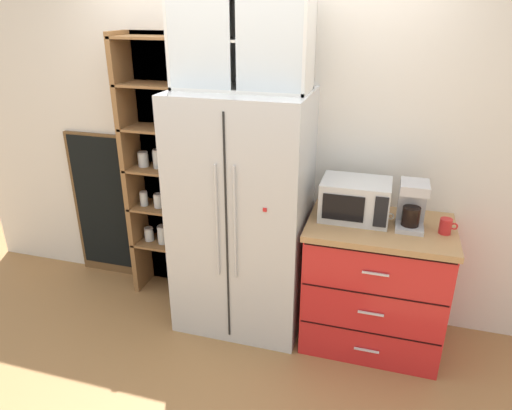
# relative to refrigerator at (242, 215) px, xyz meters

# --- Properties ---
(ground_plane) EXTENTS (10.74, 10.74, 0.00)m
(ground_plane) POSITION_rel_refrigerator_xyz_m (-0.00, -0.03, -0.86)
(ground_plane) COLOR #9E7042
(wall_back_cream) EXTENTS (5.04, 0.10, 2.55)m
(wall_back_cream) POSITION_rel_refrigerator_xyz_m (-0.00, 0.37, 0.42)
(wall_back_cream) COLOR silver
(wall_back_cream) RESTS_ON ground
(refrigerator) EXTENTS (0.90, 0.66, 1.71)m
(refrigerator) POSITION_rel_refrigerator_xyz_m (0.00, 0.00, 0.00)
(refrigerator) COLOR silver
(refrigerator) RESTS_ON ground
(pantry_shelf_column) EXTENTS (0.53, 0.30, 2.05)m
(pantry_shelf_column) POSITION_rel_refrigerator_xyz_m (-0.73, 0.25, 0.17)
(pantry_shelf_column) COLOR brown
(pantry_shelf_column) RESTS_ON ground
(counter_cabinet) EXTENTS (0.93, 0.65, 0.91)m
(counter_cabinet) POSITION_rel_refrigerator_xyz_m (0.94, 0.01, -0.40)
(counter_cabinet) COLOR red
(counter_cabinet) RESTS_ON ground
(microwave) EXTENTS (0.44, 0.33, 0.26)m
(microwave) POSITION_rel_refrigerator_xyz_m (0.76, 0.06, 0.18)
(microwave) COLOR silver
(microwave) RESTS_ON counter_cabinet
(coffee_maker) EXTENTS (0.17, 0.20, 0.31)m
(coffee_maker) POSITION_rel_refrigerator_xyz_m (1.11, 0.02, 0.21)
(coffee_maker) COLOR #B7B7BC
(coffee_maker) RESTS_ON counter_cabinet
(mug_red) EXTENTS (0.11, 0.07, 0.10)m
(mug_red) POSITION_rel_refrigerator_xyz_m (1.32, -0.02, 0.10)
(mug_red) COLOR red
(mug_red) RESTS_ON counter_cabinet
(mug_cream) EXTENTS (0.12, 0.08, 0.09)m
(mug_cream) POSITION_rel_refrigerator_xyz_m (0.94, 0.03, 0.10)
(mug_cream) COLOR silver
(mug_cream) RESTS_ON counter_cabinet
(bottle_clear) EXTENTS (0.06, 0.06, 0.24)m
(bottle_clear) POSITION_rel_refrigerator_xyz_m (0.94, 0.02, 0.15)
(bottle_clear) COLOR silver
(bottle_clear) RESTS_ON counter_cabinet
(bottle_cobalt) EXTENTS (0.07, 0.07, 0.24)m
(bottle_cobalt) POSITION_rel_refrigerator_xyz_m (0.94, 0.05, 0.15)
(bottle_cobalt) COLOR navy
(bottle_cobalt) RESTS_ON counter_cabinet
(upper_cabinet) EXTENTS (0.86, 0.32, 0.60)m
(upper_cabinet) POSITION_rel_refrigerator_xyz_m (-0.00, 0.05, 1.15)
(upper_cabinet) COLOR silver
(upper_cabinet) RESTS_ON refrigerator
(chalkboard_menu) EXTENTS (0.60, 0.04, 1.27)m
(chalkboard_menu) POSITION_rel_refrigerator_xyz_m (-1.32, 0.30, -0.22)
(chalkboard_menu) COLOR brown
(chalkboard_menu) RESTS_ON ground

